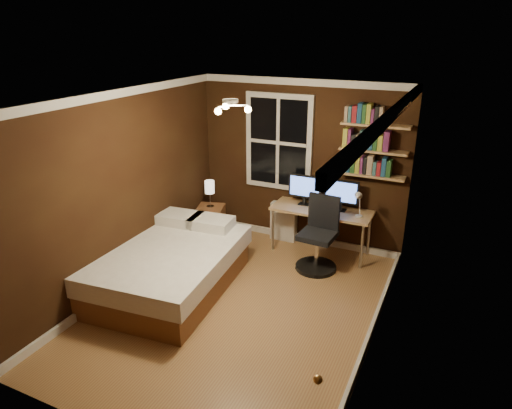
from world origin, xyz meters
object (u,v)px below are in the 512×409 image
at_px(bed, 170,266).
at_px(monitor_left, 305,190).
at_px(desk, 322,213).
at_px(office_chair, 318,242).
at_px(monitor_right, 341,195).
at_px(desk_lamp, 359,204).
at_px(nightstand, 211,221).
at_px(bedside_lamp, 210,194).
at_px(radiator, 284,221).

relative_size(bed, monitor_left, 4.46).
relative_size(desk, monitor_left, 2.94).
xyz_separation_m(bed, office_chair, (1.57, 1.31, 0.10)).
relative_size(monitor_left, monitor_right, 1.00).
distance_m(desk_lamp, office_chair, 0.75).
relative_size(desk, office_chair, 1.40).
relative_size(nightstand, desk, 0.35).
bearing_deg(nightstand, desk_lamp, -14.95).
bearing_deg(bedside_lamp, nightstand, 0.00).
relative_size(monitor_left, office_chair, 0.48).
relative_size(nightstand, bedside_lamp, 1.16).
relative_size(radiator, office_chair, 0.59).
distance_m(bed, office_chair, 2.04).
xyz_separation_m(radiator, office_chair, (0.77, -0.65, 0.09)).
bearing_deg(radiator, bed, -112.10).
xyz_separation_m(bed, radiator, (0.79, 1.96, 0.00)).
bearing_deg(desk, nightstand, -173.58).
xyz_separation_m(bed, bedside_lamp, (-0.31, 1.57, 0.42)).
height_order(radiator, monitor_right, monitor_right).
relative_size(monitor_left, desk_lamp, 1.13).
xyz_separation_m(monitor_left, monitor_right, (0.55, 0.00, 0.00)).
xyz_separation_m(monitor_right, office_chair, (-0.14, -0.54, -0.52)).
bearing_deg(nightstand, radiator, 2.32).
distance_m(nightstand, monitor_left, 1.64).
relative_size(radiator, desk_lamp, 1.39).
bearing_deg(office_chair, radiator, 143.86).
distance_m(monitor_left, desk_lamp, 0.88).
height_order(desk, monitor_left, monitor_left).
distance_m(nightstand, desk, 1.82).
bearing_deg(radiator, monitor_right, -6.80).
xyz_separation_m(bed, desk_lamp, (2.01, 1.64, 0.61)).
bearing_deg(radiator, desk_lamp, -14.36).
bearing_deg(monitor_left, office_chair, -52.62).
bearing_deg(desk, monitor_left, 166.26).
xyz_separation_m(bed, monitor_left, (1.16, 1.85, 0.62)).
bearing_deg(nightstand, monitor_right, -9.01).
bearing_deg(nightstand, bedside_lamp, 0.00).
distance_m(bed, desk_lamp, 2.67).
distance_m(radiator, desk, 0.76).
relative_size(bedside_lamp, monitor_left, 0.88).
distance_m(monitor_right, desk_lamp, 0.36).
xyz_separation_m(desk, monitor_left, (-0.30, 0.07, 0.29)).
xyz_separation_m(bedside_lamp, radiator, (1.11, 0.38, -0.42)).
distance_m(radiator, monitor_left, 0.72).
bearing_deg(monitor_left, nightstand, -169.52).
distance_m(monitor_right, office_chair, 0.76).
height_order(desk, monitor_right, monitor_right).
bearing_deg(desk_lamp, radiator, 165.64).
bearing_deg(desk, radiator, 164.60).
bearing_deg(monitor_right, bedside_lamp, -172.34).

